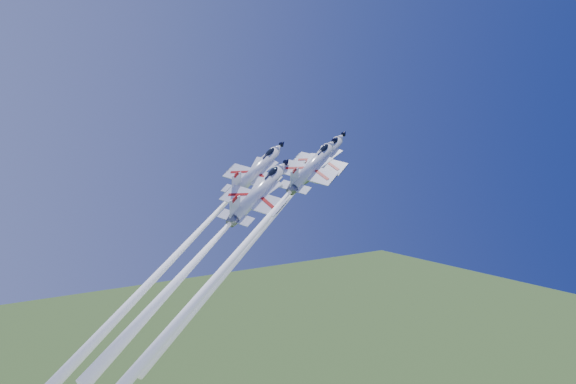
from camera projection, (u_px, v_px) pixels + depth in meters
jet_lead at (265, 225)px, 101.18m from camera, size 40.19×21.06×38.66m
jet_left at (179, 252)px, 95.28m from camera, size 43.61×22.86×42.26m
jet_right at (240, 250)px, 92.11m from camera, size 42.78×22.43×41.54m
jet_slot at (207, 248)px, 92.79m from camera, size 34.52×18.07×31.85m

